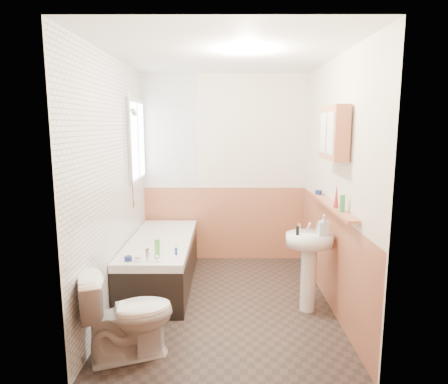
{
  "coord_description": "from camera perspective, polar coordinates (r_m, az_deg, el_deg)",
  "views": [
    {
      "loc": [
        0.01,
        -3.95,
        1.85
      ],
      "look_at": [
        0.0,
        0.15,
        1.15
      ],
      "focal_mm": 32.0,
      "sensor_mm": 36.0,
      "label": 1
    }
  ],
  "objects": [
    {
      "name": "tile_return_back",
      "position": [
        5.39,
        -7.79,
        8.53
      ],
      "size": [
        0.75,
        0.01,
        1.5
      ],
      "primitive_type": "cube",
      "color": "white",
      "rests_on": "wall_back"
    },
    {
      "name": "wall_back",
      "position": [
        5.39,
        0.03,
        3.29
      ],
      "size": [
        2.2,
        0.02,
        2.5
      ],
      "primitive_type": "cube",
      "color": "beige",
      "rests_on": "ground"
    },
    {
      "name": "black_jar",
      "position": [
        4.5,
        13.35,
        -0.03
      ],
      "size": [
        0.1,
        0.1,
        0.05
      ],
      "primitive_type": "cylinder",
      "rotation": [
        0.0,
        0.0,
        -0.43
      ],
      "color": "navy",
      "rests_on": "pine_shelf"
    },
    {
      "name": "soap_bottle",
      "position": [
        3.96,
        13.99,
        -5.37
      ],
      "size": [
        0.1,
        0.2,
        0.09
      ],
      "primitive_type": "imported",
      "rotation": [
        0.0,
        0.0,
        -0.03
      ],
      "color": "silver",
      "rests_on": "sink"
    },
    {
      "name": "clear_bottle",
      "position": [
        3.91,
        10.47,
        -5.43
      ],
      "size": [
        0.03,
        0.03,
        0.09
      ],
      "primitive_type": "cylinder",
      "rotation": [
        0.0,
        0.0,
        0.08
      ],
      "color": "black",
      "rests_on": "sink"
    },
    {
      "name": "wainscot_back",
      "position": [
        5.51,
        0.03,
        -4.52
      ],
      "size": [
        2.2,
        0.01,
        1.0
      ],
      "primitive_type": "cube",
      "color": "#B56C4A",
      "rests_on": "wall_back"
    },
    {
      "name": "pine_shelf",
      "position": [
        4.03,
        14.95,
        -1.78
      ],
      "size": [
        0.1,
        1.45,
        0.03
      ],
      "primitive_type": "cube",
      "color": "#B56C4A",
      "rests_on": "wall_right"
    },
    {
      "name": "sink",
      "position": [
        4.07,
        12.05,
        -8.91
      ],
      "size": [
        0.46,
        0.37,
        0.9
      ],
      "rotation": [
        0.0,
        0.0,
        -0.01
      ],
      "color": "white",
      "rests_on": "floor"
    },
    {
      "name": "ceiling",
      "position": [
        4.0,
        -0.01,
        19.03
      ],
      "size": [
        2.8,
        2.8,
        0.0
      ],
      "primitive_type": "plane",
      "rotation": [
        3.14,
        0.0,
        0.0
      ],
      "color": "white",
      "rests_on": "ground"
    },
    {
      "name": "wall_front",
      "position": [
        2.61,
        -0.08,
        -3.57
      ],
      "size": [
        2.2,
        0.02,
        2.5
      ],
      "primitive_type": "cube",
      "color": "beige",
      "rests_on": "ground"
    },
    {
      "name": "orange_bottle",
      "position": [
        4.07,
        -6.86,
        -8.41
      ],
      "size": [
        0.03,
        0.03,
        0.07
      ],
      "primitive_type": "cylinder",
      "rotation": [
        0.0,
        0.0,
        -0.05
      ],
      "color": "#19339E",
      "rests_on": "bathtub"
    },
    {
      "name": "wall_right",
      "position": [
        4.14,
        15.53,
        1.01
      ],
      "size": [
        0.02,
        2.8,
        2.5
      ],
      "primitive_type": "cube",
      "color": "beige",
      "rests_on": "ground"
    },
    {
      "name": "blue_gel",
      "position": [
        4.03,
        -9.52,
        -7.9
      ],
      "size": [
        0.06,
        0.05,
        0.18
      ],
      "primitive_type": "cube",
      "rotation": [
        0.0,
        0.0,
        0.39
      ],
      "color": "#59C647",
      "rests_on": "bathtub"
    },
    {
      "name": "wainscot_front",
      "position": [
        2.89,
        -0.08,
        -18.08
      ],
      "size": [
        2.2,
        0.01,
        1.0
      ],
      "primitive_type": "cube",
      "color": "#B56C4A",
      "rests_on": "wall_front"
    },
    {
      "name": "shower_riser",
      "position": [
        4.61,
        -13.09,
        6.96
      ],
      "size": [
        0.11,
        0.09,
        1.3
      ],
      "color": "silver",
      "rests_on": "wall_left"
    },
    {
      "name": "floor",
      "position": [
        4.36,
        -0.0,
        -15.41
      ],
      "size": [
        2.8,
        2.8,
        0.0
      ],
      "primitive_type": "plane",
      "color": "black",
      "rests_on": "ground"
    },
    {
      "name": "medicine_cabinet",
      "position": [
        3.84,
        15.44,
        8.15
      ],
      "size": [
        0.14,
        0.55,
        0.5
      ],
      "color": "#B56C4A",
      "rests_on": "wall_right"
    },
    {
      "name": "wall_left",
      "position": [
        4.15,
        -15.52,
        1.02
      ],
      "size": [
        0.02,
        2.8,
        2.5
      ],
      "primitive_type": "cube",
      "color": "beige",
      "rests_on": "ground"
    },
    {
      "name": "cream_jar",
      "position": [
        3.99,
        -13.53,
        -9.22
      ],
      "size": [
        0.07,
        0.07,
        0.05
      ],
      "primitive_type": "cylinder",
      "rotation": [
        0.0,
        0.0,
        0.01
      ],
      "color": "navy",
      "rests_on": "bathtub"
    },
    {
      "name": "wainscot_right",
      "position": [
        4.31,
        14.8,
        -8.89
      ],
      "size": [
        0.01,
        2.8,
        1.0
      ],
      "primitive_type": "cube",
      "color": "#B56C4A",
      "rests_on": "wall_right"
    },
    {
      "name": "bathtub",
      "position": [
        4.74,
        -8.97,
        -9.67
      ],
      "size": [
        0.7,
        1.76,
        0.69
      ],
      "color": "black",
      "rests_on": "floor"
    },
    {
      "name": "window",
      "position": [
        5.02,
        -12.3,
        7.18
      ],
      "size": [
        0.03,
        0.79,
        0.99
      ],
      "color": "white",
      "rests_on": "wall_left"
    },
    {
      "name": "foam_can",
      "position": [
        3.65,
        16.55,
        -1.56
      ],
      "size": [
        0.06,
        0.06,
        0.15
      ],
      "primitive_type": "cylinder",
      "rotation": [
        0.0,
        0.0,
        0.19
      ],
      "color": "#388447",
      "rests_on": "pine_shelf"
    },
    {
      "name": "toilet",
      "position": [
        3.39,
        -13.57,
        -16.71
      ],
      "size": [
        0.82,
        0.63,
        0.71
      ],
      "primitive_type": "imported",
      "rotation": [
        0.0,
        0.0,
        1.92
      ],
      "color": "white",
      "rests_on": "floor"
    },
    {
      "name": "green_bottle",
      "position": [
        3.82,
        15.77,
        -0.51
      ],
      "size": [
        0.05,
        0.05,
        0.22
      ],
      "primitive_type": "cone",
      "rotation": [
        0.0,
        0.0,
        0.04
      ],
      "color": "maroon",
      "rests_on": "pine_shelf"
    },
    {
      "name": "tile_cladding_left",
      "position": [
        4.14,
        -15.23,
        1.02
      ],
      "size": [
        0.01,
        2.8,
        2.5
      ],
      "primitive_type": "cube",
      "color": "white",
      "rests_on": "wall_left"
    }
  ]
}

